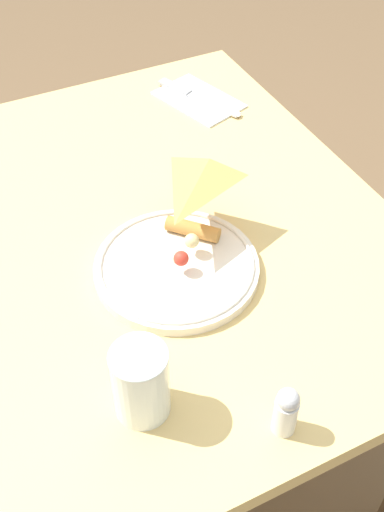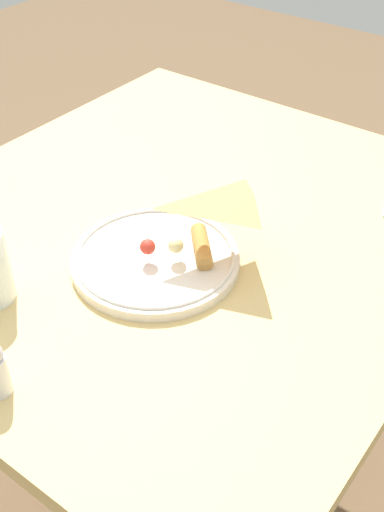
{
  "view_description": "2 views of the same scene",
  "coord_description": "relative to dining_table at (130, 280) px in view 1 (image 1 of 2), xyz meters",
  "views": [
    {
      "loc": [
        0.72,
        -0.24,
        1.43
      ],
      "look_at": [
        0.13,
        0.05,
        0.77
      ],
      "focal_mm": 45.0,
      "sensor_mm": 36.0,
      "label": 1
    },
    {
      "loc": [
        0.67,
        0.53,
        1.33
      ],
      "look_at": [
        0.11,
        0.11,
        0.77
      ],
      "focal_mm": 45.0,
      "sensor_mm": 36.0,
      "label": 2
    }
  ],
  "objects": [
    {
      "name": "ground_plane",
      "position": [
        0.0,
        0.0,
        -0.61
      ],
      "size": [
        6.0,
        6.0,
        0.0
      ],
      "primitive_type": "plane",
      "color": "brown"
    },
    {
      "name": "milk_glass",
      "position": [
        0.31,
        -0.1,
        0.16
      ],
      "size": [
        0.07,
        0.07,
        0.11
      ],
      "color": "white",
      "rests_on": "dining_table"
    },
    {
      "name": "plate_pizza",
      "position": [
        0.11,
        0.04,
        0.12
      ],
      "size": [
        0.25,
        0.25,
        0.05
      ],
      "color": "silver",
      "rests_on": "dining_table"
    },
    {
      "name": "salt_shaker",
      "position": [
        0.41,
        0.04,
        0.15
      ],
      "size": [
        0.03,
        0.03,
        0.08
      ],
      "color": "silver",
      "rests_on": "dining_table"
    },
    {
      "name": "dining_table",
      "position": [
        0.0,
        0.0,
        0.0
      ],
      "size": [
        0.94,
        0.86,
        0.72
      ],
      "color": "#DBB770",
      "rests_on": "ground_plane"
    },
    {
      "name": "napkin_folded",
      "position": [
        -0.3,
        0.29,
        0.11
      ],
      "size": [
        0.2,
        0.16,
        0.0
      ],
      "rotation": [
        0.0,
        0.0,
        0.31
      ],
      "color": "silver",
      "rests_on": "dining_table"
    },
    {
      "name": "butter_knife",
      "position": [
        -0.31,
        0.28,
        0.12
      ],
      "size": [
        0.2,
        0.1,
        0.01
      ],
      "rotation": [
        0.0,
        0.0,
        0.43
      ],
      "color": "#B2B2B7",
      "rests_on": "napkin_folded"
    }
  ]
}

